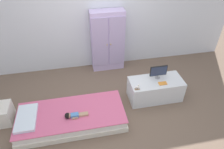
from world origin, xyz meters
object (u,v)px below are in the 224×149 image
(doll, at_px, (72,115))
(rocking_horse_toy, at_px, (138,87))
(wardrobe, at_px, (108,41))
(tv_stand, at_px, (155,89))
(book_orange, at_px, (163,83))
(tv_monitor, at_px, (159,71))
(bed, at_px, (72,117))
(nightstand, at_px, (1,114))

(doll, relative_size, rocking_horse_toy, 3.53)
(wardrobe, xyz_separation_m, tv_stand, (0.72, -1.23, -0.49))
(wardrobe, bearing_deg, doll, -118.75)
(doll, bearing_deg, rocking_horse_toy, 11.96)
(wardrobe, height_order, book_orange, wardrobe)
(doll, bearing_deg, tv_monitor, 16.63)
(tv_stand, height_order, book_orange, book_orange)
(doll, height_order, tv_monitor, tv_monitor)
(tv_monitor, bearing_deg, bed, -166.80)
(doll, height_order, rocking_horse_toy, rocking_horse_toy)
(bed, xyz_separation_m, doll, (0.02, -0.10, 0.16))
(nightstand, distance_m, wardrobe, 2.55)
(nightstand, bearing_deg, book_orange, -0.95)
(tv_stand, height_order, tv_monitor, tv_monitor)
(tv_stand, distance_m, book_orange, 0.26)
(nightstand, xyz_separation_m, book_orange, (2.93, -0.05, 0.27))
(tv_monitor, bearing_deg, doll, -163.37)
(rocking_horse_toy, relative_size, book_orange, 0.73)
(doll, relative_size, nightstand, 1.07)
(nightstand, bearing_deg, bed, -12.05)
(nightstand, height_order, rocking_horse_toy, rocking_horse_toy)
(bed, distance_m, doll, 0.19)
(tv_monitor, bearing_deg, rocking_horse_toy, -152.72)
(bed, height_order, tv_stand, tv_stand)
(nightstand, distance_m, rocking_horse_toy, 2.44)
(tv_stand, bearing_deg, nightstand, -178.81)
(bed, distance_m, tv_stand, 1.68)
(wardrobe, height_order, tv_monitor, wardrobe)
(tv_stand, distance_m, rocking_horse_toy, 0.53)
(tv_stand, xyz_separation_m, rocking_horse_toy, (-0.43, -0.17, 0.27))
(tv_stand, relative_size, rocking_horse_toy, 9.24)
(tv_monitor, bearing_deg, book_orange, -81.65)
(bed, distance_m, nightstand, 1.23)
(bed, distance_m, rocking_horse_toy, 1.28)
(rocking_horse_toy, height_order, book_orange, rocking_horse_toy)
(tv_stand, height_order, rocking_horse_toy, rocking_horse_toy)
(rocking_horse_toy, bearing_deg, nightstand, 177.49)
(doll, distance_m, tv_stand, 1.68)
(book_orange, bearing_deg, bed, -173.12)
(bed, bearing_deg, book_orange, 6.88)
(nightstand, bearing_deg, rocking_horse_toy, -2.51)
(doll, xyz_separation_m, rocking_horse_toy, (1.20, 0.25, 0.20))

